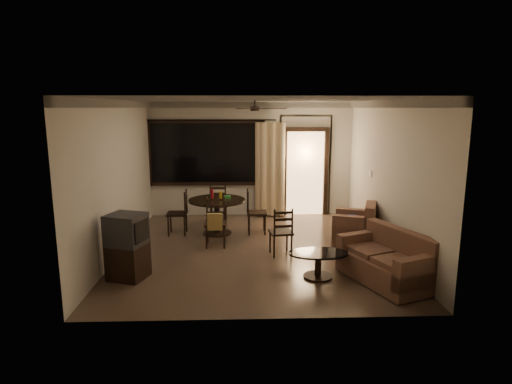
{
  "coord_description": "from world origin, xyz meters",
  "views": [
    {
      "loc": [
        -0.25,
        -7.81,
        2.65
      ],
      "look_at": [
        0.03,
        0.2,
        1.08
      ],
      "focal_mm": 30.0,
      "sensor_mm": 36.0,
      "label": 1
    }
  ],
  "objects_px": {
    "dining_chair_east": "(256,220)",
    "sofa": "(388,262)",
    "dining_chair_north": "(219,212)",
    "dining_chair_west": "(178,221)",
    "coffee_table": "(318,261)",
    "tv_cabinet": "(127,246)",
    "dining_table": "(217,207)",
    "side_chair": "(281,241)",
    "armchair": "(356,227)",
    "dining_chair_south": "(216,231)"
  },
  "relations": [
    {
      "from": "coffee_table",
      "to": "dining_chair_north",
      "type": "bearing_deg",
      "value": 117.98
    },
    {
      "from": "dining_chair_south",
      "to": "dining_chair_east",
      "type": "bearing_deg",
      "value": 45.7
    },
    {
      "from": "dining_chair_east",
      "to": "coffee_table",
      "type": "bearing_deg",
      "value": -161.18
    },
    {
      "from": "dining_chair_south",
      "to": "coffee_table",
      "type": "distance_m",
      "value": 2.38
    },
    {
      "from": "dining_chair_east",
      "to": "dining_chair_north",
      "type": "relative_size",
      "value": 1.0
    },
    {
      "from": "dining_chair_north",
      "to": "sofa",
      "type": "xyz_separation_m",
      "value": [
        2.8,
        -3.5,
        0.04
      ]
    },
    {
      "from": "sofa",
      "to": "side_chair",
      "type": "relative_size",
      "value": 1.85
    },
    {
      "from": "dining_chair_east",
      "to": "dining_chair_north",
      "type": "bearing_deg",
      "value": 46.76
    },
    {
      "from": "dining_chair_east",
      "to": "sofa",
      "type": "xyz_separation_m",
      "value": [
        1.95,
        -2.72,
        0.04
      ]
    },
    {
      "from": "dining_table",
      "to": "dining_chair_south",
      "type": "height_order",
      "value": "dining_table"
    },
    {
      "from": "sofa",
      "to": "dining_chair_east",
      "type": "bearing_deg",
      "value": 103.07
    },
    {
      "from": "dining_table",
      "to": "side_chair",
      "type": "bearing_deg",
      "value": -48.85
    },
    {
      "from": "sofa",
      "to": "armchair",
      "type": "distance_m",
      "value": 1.96
    },
    {
      "from": "tv_cabinet",
      "to": "armchair",
      "type": "relative_size",
      "value": 1.05
    },
    {
      "from": "tv_cabinet",
      "to": "sofa",
      "type": "distance_m",
      "value": 4.08
    },
    {
      "from": "sofa",
      "to": "coffee_table",
      "type": "relative_size",
      "value": 1.77
    },
    {
      "from": "sofa",
      "to": "tv_cabinet",
      "type": "bearing_deg",
      "value": 153.4
    },
    {
      "from": "dining_chair_west",
      "to": "tv_cabinet",
      "type": "relative_size",
      "value": 0.91
    },
    {
      "from": "armchair",
      "to": "dining_table",
      "type": "bearing_deg",
      "value": -176.01
    },
    {
      "from": "dining_chair_east",
      "to": "dining_chair_south",
      "type": "xyz_separation_m",
      "value": [
        -0.82,
        -0.87,
        0.02
      ]
    },
    {
      "from": "dining_chair_south",
      "to": "armchair",
      "type": "relative_size",
      "value": 0.95
    },
    {
      "from": "dining_chair_east",
      "to": "coffee_table",
      "type": "relative_size",
      "value": 1.0
    },
    {
      "from": "dining_chair_west",
      "to": "dining_chair_east",
      "type": "distance_m",
      "value": 1.67
    },
    {
      "from": "dining_chair_north",
      "to": "side_chair",
      "type": "xyz_separation_m",
      "value": [
        1.25,
        -2.2,
        -0.01
      ]
    },
    {
      "from": "dining_table",
      "to": "side_chair",
      "type": "height_order",
      "value": "dining_table"
    },
    {
      "from": "dining_table",
      "to": "armchair",
      "type": "relative_size",
      "value": 1.21
    },
    {
      "from": "dining_chair_east",
      "to": "tv_cabinet",
      "type": "xyz_separation_m",
      "value": [
        -2.11,
        -2.43,
        0.24
      ]
    },
    {
      "from": "dining_table",
      "to": "coffee_table",
      "type": "distance_m",
      "value": 3.06
    },
    {
      "from": "tv_cabinet",
      "to": "sofa",
      "type": "bearing_deg",
      "value": 14.62
    },
    {
      "from": "dining_chair_east",
      "to": "side_chair",
      "type": "bearing_deg",
      "value": -165.07
    },
    {
      "from": "dining_table",
      "to": "dining_chair_north",
      "type": "bearing_deg",
      "value": 90.96
    },
    {
      "from": "tv_cabinet",
      "to": "coffee_table",
      "type": "height_order",
      "value": "tv_cabinet"
    },
    {
      "from": "dining_chair_north",
      "to": "dining_chair_west",
      "type": "bearing_deg",
      "value": 43.24
    },
    {
      "from": "dining_chair_east",
      "to": "dining_chair_north",
      "type": "xyz_separation_m",
      "value": [
        -0.85,
        0.77,
        0.0
      ]
    },
    {
      "from": "coffee_table",
      "to": "side_chair",
      "type": "relative_size",
      "value": 1.05
    },
    {
      "from": "dining_chair_south",
      "to": "tv_cabinet",
      "type": "height_order",
      "value": "tv_cabinet"
    },
    {
      "from": "sofa",
      "to": "coffee_table",
      "type": "distance_m",
      "value": 1.07
    },
    {
      "from": "dining_chair_west",
      "to": "side_chair",
      "type": "height_order",
      "value": "dining_chair_west"
    },
    {
      "from": "dining_chair_east",
      "to": "coffee_table",
      "type": "height_order",
      "value": "dining_chair_east"
    },
    {
      "from": "dining_chair_east",
      "to": "sofa",
      "type": "relative_size",
      "value": 0.57
    },
    {
      "from": "dining_table",
      "to": "tv_cabinet",
      "type": "height_order",
      "value": "tv_cabinet"
    },
    {
      "from": "dining_chair_north",
      "to": "tv_cabinet",
      "type": "distance_m",
      "value": 3.46
    },
    {
      "from": "dining_chair_north",
      "to": "coffee_table",
      "type": "relative_size",
      "value": 1.0
    },
    {
      "from": "dining_chair_north",
      "to": "tv_cabinet",
      "type": "height_order",
      "value": "tv_cabinet"
    },
    {
      "from": "dining_chair_south",
      "to": "tv_cabinet",
      "type": "bearing_deg",
      "value": -130.35
    },
    {
      "from": "sofa",
      "to": "side_chair",
      "type": "distance_m",
      "value": 2.01
    },
    {
      "from": "dining_chair_east",
      "to": "side_chair",
      "type": "distance_m",
      "value": 1.48
    },
    {
      "from": "dining_chair_west",
      "to": "dining_chair_north",
      "type": "relative_size",
      "value": 1.0
    },
    {
      "from": "dining_table",
      "to": "sofa",
      "type": "relative_size",
      "value": 0.72
    },
    {
      "from": "dining_chair_north",
      "to": "coffee_table",
      "type": "height_order",
      "value": "dining_chair_north"
    }
  ]
}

